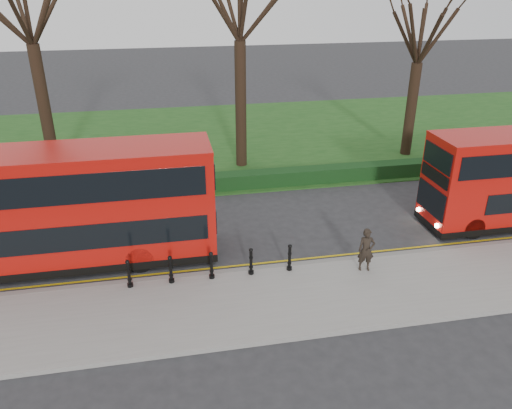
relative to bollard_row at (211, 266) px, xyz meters
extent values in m
plane|color=#28282B|center=(0.94, 1.35, -0.65)|extent=(120.00, 120.00, 0.00)
cube|color=gray|center=(0.94, -1.65, -0.57)|extent=(60.00, 4.00, 0.15)
cube|color=slate|center=(0.94, 0.35, -0.57)|extent=(60.00, 0.25, 0.16)
cube|color=#1A4617|center=(0.94, 16.35, -0.62)|extent=(60.00, 18.00, 0.06)
cube|color=black|center=(0.94, 8.15, -0.25)|extent=(60.00, 0.90, 0.80)
cube|color=yellow|center=(0.94, 0.65, -0.64)|extent=(60.00, 0.10, 0.01)
cube|color=yellow|center=(0.94, 0.85, -0.64)|extent=(60.00, 0.10, 0.01)
cylinder|color=black|center=(-7.06, 11.35, 2.79)|extent=(0.60, 0.60, 6.89)
cylinder|color=black|center=(2.94, 11.35, 2.75)|extent=(0.60, 0.60, 6.80)
cylinder|color=black|center=(12.94, 11.35, 2.05)|extent=(0.60, 0.60, 5.39)
cylinder|color=black|center=(-2.83, 0.00, 0.00)|extent=(0.15, 0.15, 1.00)
cylinder|color=black|center=(-1.41, 0.00, 0.00)|extent=(0.15, 0.15, 1.00)
cylinder|color=black|center=(0.00, 0.00, 0.00)|extent=(0.15, 0.15, 1.00)
cylinder|color=black|center=(1.41, 0.00, 0.00)|extent=(0.15, 0.15, 1.00)
cylinder|color=black|center=(2.83, 0.00, 0.00)|extent=(0.15, 0.15, 1.00)
cube|color=#AE100A|center=(-5.22, 2.30, 1.74)|extent=(11.09, 2.52, 4.08)
cube|color=black|center=(-5.22, 2.30, -0.35)|extent=(11.11, 2.54, 0.30)
cube|color=black|center=(-4.42, 1.03, 1.01)|extent=(8.87, 0.04, 0.96)
cube|color=black|center=(-5.22, 1.03, 2.83)|extent=(10.49, 0.04, 1.06)
cylinder|color=black|center=(-2.50, 1.19, -0.15)|extent=(1.01, 0.30, 1.01)
cylinder|color=black|center=(-2.50, 3.40, -0.15)|extent=(1.01, 0.30, 1.01)
cube|color=black|center=(9.42, 2.17, 1.83)|extent=(0.06, 2.02, 0.51)
cylinder|color=black|center=(10.91, 1.16, -0.19)|extent=(0.92, 0.28, 0.92)
cylinder|color=black|center=(10.91, 3.18, -0.19)|extent=(0.92, 0.28, 0.92)
imported|color=black|center=(5.52, -0.50, 0.32)|extent=(0.65, 0.48, 1.63)
camera|label=1|loc=(-1.29, -14.95, 9.36)|focal=35.00mm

